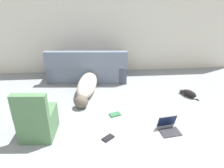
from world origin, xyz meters
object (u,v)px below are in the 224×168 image
Objects in this scene: book_green at (115,115)px; couch at (88,69)px; side_chair at (37,120)px; dog at (87,86)px; cat at (188,93)px; laptop_open at (168,126)px; book_black at (108,138)px.

couch is at bearing 107.15° from book_green.
dog is at bearing -113.43° from side_chair.
cat is at bearing 90.86° from dog.
laptop_open is (1.45, -1.49, -0.11)m from dog.
side_chair reaches higher than dog.
cat is at bearing -155.37° from side_chair.
side_chair is at bearing -18.62° from dog.
laptop_open is (-0.84, -1.16, 0.01)m from cat.
laptop_open is 1.69× the size of book_black.
couch is at bearing 98.60° from book_black.
cat is at bearing 34.83° from book_black.
book_black is at bearing 175.08° from side_chair.
book_green is (0.55, -1.80, -0.26)m from couch.
dog is 1.13m from book_green.
dog is at bearing 103.11° from book_black.
laptop_open is at bearing 109.79° from cat.
book_green is 0.71m from book_black.
cat is (2.28, -1.16, -0.20)m from couch.
side_chair is (-0.77, -1.47, 0.11)m from dog.
book_green is at bearing 111.42° from couch.
laptop_open is (1.44, -2.33, -0.20)m from couch.
book_black is at bearing -179.75° from laptop_open.
dog is 2.32m from cat.
laptop_open is at bearing -30.89° from book_green.
laptop_open is 1.08m from book_black.
side_chair reaches higher than couch.
book_black is at bearing 90.41° from cat.
book_green is at bearing 39.35° from dog.
couch reaches higher than cat.
cat reaches higher than book_green.
couch is at bearing -104.43° from side_chair.
dog is 1.66m from side_chair.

